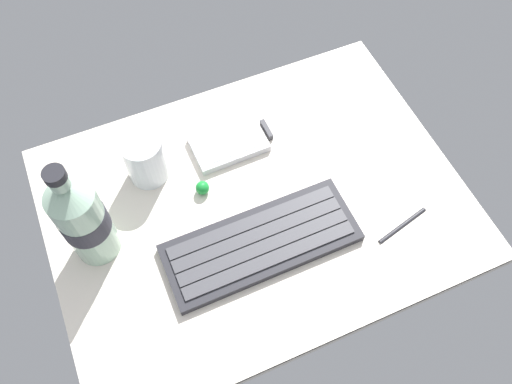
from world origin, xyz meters
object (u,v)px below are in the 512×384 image
(handheld_device, at_px, (232,142))
(trackball_mouse, at_px, (202,188))
(water_bottle, at_px, (82,218))
(juice_cup, at_px, (145,160))
(stylus_pen, at_px, (403,225))
(keyboard, at_px, (261,243))

(handheld_device, height_order, trackball_mouse, trackball_mouse)
(trackball_mouse, bearing_deg, water_bottle, -171.40)
(water_bottle, xyz_separation_m, trackball_mouse, (0.18, 0.03, -0.08))
(handheld_device, height_order, juice_cup, juice_cup)
(juice_cup, relative_size, trackball_mouse, 3.86)
(handheld_device, bearing_deg, juice_cup, 179.77)
(stylus_pen, bearing_deg, juice_cup, 130.04)
(trackball_mouse, height_order, stylus_pen, trackball_mouse)
(keyboard, xyz_separation_m, juice_cup, (-0.11, 0.19, 0.03))
(juice_cup, height_order, stylus_pen, juice_cup)
(handheld_device, xyz_separation_m, water_bottle, (-0.25, -0.09, 0.08))
(water_bottle, xyz_separation_m, stylus_pen, (0.43, -0.15, -0.09))
(juice_cup, distance_m, trackball_mouse, 0.10)
(keyboard, distance_m, water_bottle, 0.26)
(water_bottle, bearing_deg, trackball_mouse, 8.60)
(juice_cup, height_order, trackball_mouse, juice_cup)
(juice_cup, relative_size, stylus_pen, 0.89)
(handheld_device, relative_size, juice_cup, 1.52)
(handheld_device, bearing_deg, trackball_mouse, -139.67)
(handheld_device, relative_size, water_bottle, 0.62)
(trackball_mouse, relative_size, stylus_pen, 0.23)
(juice_cup, distance_m, water_bottle, 0.15)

